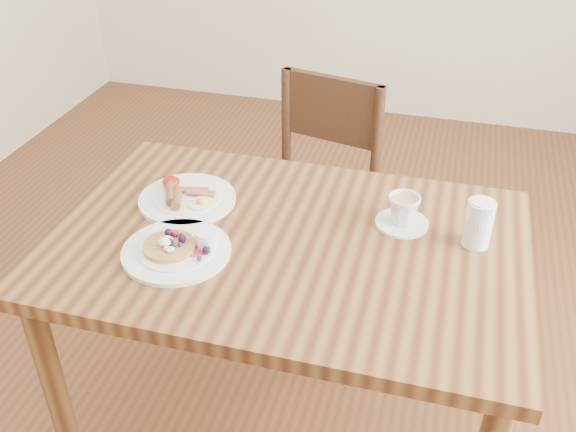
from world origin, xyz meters
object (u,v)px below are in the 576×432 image
object	(u,v)px
dining_table	(288,269)
teacup_saucer	(403,212)
water_glass	(478,223)
chair_far	(314,191)
pancake_plate	(179,248)
breakfast_plate	(186,197)

from	to	relation	value
dining_table	teacup_saucer	world-z (taller)	teacup_saucer
teacup_saucer	water_glass	xyz separation A→B (m)	(0.19, -0.04, 0.02)
chair_far	teacup_saucer	size ratio (longest dim) A/B	6.29
teacup_saucer	water_glass	bearing A→B (deg)	-11.25
pancake_plate	breakfast_plate	bearing A→B (deg)	109.05
pancake_plate	breakfast_plate	xyz separation A→B (m)	(-0.08, 0.23, -0.00)
dining_table	teacup_saucer	size ratio (longest dim) A/B	8.57
chair_far	breakfast_plate	bearing A→B (deg)	79.45
chair_far	pancake_plate	world-z (taller)	chair_far
breakfast_plate	water_glass	world-z (taller)	water_glass
chair_far	teacup_saucer	world-z (taller)	chair_far
chair_far	breakfast_plate	distance (m)	0.66
dining_table	teacup_saucer	bearing A→B (deg)	27.87
chair_far	breakfast_plate	xyz separation A→B (m)	(-0.24, -0.56, 0.27)
teacup_saucer	dining_table	bearing A→B (deg)	-152.13
pancake_plate	water_glass	xyz separation A→B (m)	(0.70, 0.24, 0.05)
pancake_plate	teacup_saucer	distance (m)	0.58
chair_far	breakfast_plate	world-z (taller)	chair_far
breakfast_plate	teacup_saucer	xyz separation A→B (m)	(0.59, 0.04, 0.03)
pancake_plate	water_glass	bearing A→B (deg)	18.48
breakfast_plate	water_glass	distance (m)	0.78
teacup_saucer	chair_far	bearing A→B (deg)	124.72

